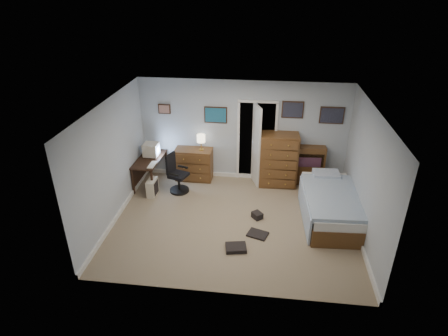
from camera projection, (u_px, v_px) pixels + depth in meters
The scene contains 15 objects.
floor at pixel (234, 222), 7.85m from camera, with size 5.00×4.00×0.02m, color gray.
computer_desk at pixel (147, 164), 9.10m from camera, with size 0.59×1.20×0.68m.
crt_monitor at pixel (151, 150), 9.07m from camera, with size 0.37×0.34×0.33m.
keyboard at pixel (152, 165), 8.68m from camera, with size 0.14×0.36×0.02m, color beige.
pc_tower at pixel (152, 187), 8.72m from camera, with size 0.20×0.39×0.41m.
office_chair at pixel (177, 177), 8.83m from camera, with size 0.58×0.58×0.95m.
media_stack at pixel (155, 155), 9.85m from camera, with size 0.16×0.16×0.81m, color maroon.
low_dresser at pixel (194, 164), 9.36m from camera, with size 0.91×0.45×0.81m, color brown.
table_lamp at pixel (201, 139), 9.03m from camera, with size 0.21×0.21×0.39m.
doorway at pixel (257, 137), 9.37m from camera, with size 0.96×1.12×2.05m.
tall_dresser at pixel (278, 160), 9.00m from camera, with size 0.90×0.53×1.32m, color brown.
headboard_bookcase at pixel (301, 164), 9.10m from camera, with size 1.11×0.35×0.99m.
bed at pixel (330, 205), 7.84m from camera, with size 1.21×2.14×0.68m.
wall_posters at pixel (267, 113), 8.75m from camera, with size 4.38×0.04×0.60m.
floor_clutter at pixel (248, 235), 7.38m from camera, with size 0.83×1.40×0.14m.
Camera 1 is at (0.57, -6.46, 4.57)m, focal length 30.00 mm.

